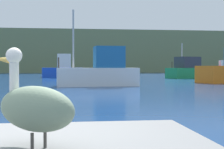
% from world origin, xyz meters
% --- Properties ---
extents(hillside_backdrop, '(140.00, 17.78, 9.09)m').
position_xyz_m(hillside_backdrop, '(0.00, 74.61, 4.54)').
color(hillside_backdrop, '#6B7A51').
rests_on(hillside_backdrop, ground).
extents(pelican, '(1.00, 1.08, 0.92)m').
position_xyz_m(pelican, '(0.47, -0.90, 0.98)').
color(pelican, gray).
rests_on(pelican, pier_dock).
extents(fishing_boat_white, '(5.58, 2.12, 5.13)m').
position_xyz_m(fishing_boat_white, '(2.91, 18.91, 1.00)').
color(fishing_boat_white, white).
rests_on(fishing_boat_white, ground).
extents(fishing_boat_green, '(7.99, 4.75, 3.94)m').
position_xyz_m(fishing_boat_green, '(15.21, 33.36, 0.86)').
color(fishing_boat_green, '#1E8C4C').
rests_on(fishing_boat_green, ground).
extents(fishing_boat_blue, '(4.91, 2.06, 3.76)m').
position_xyz_m(fishing_boat_blue, '(-0.02, 37.53, 0.95)').
color(fishing_boat_blue, blue).
rests_on(fishing_boat_blue, ground).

